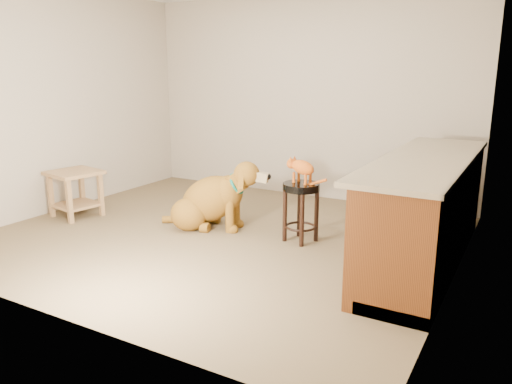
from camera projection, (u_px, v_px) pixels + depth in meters
The scene contains 8 objects.
floor at pixel (221, 236), 5.13m from camera, with size 4.50×4.00×0.01m, color brown.
room_shell at pixel (218, 68), 4.72m from camera, with size 4.54×4.04×2.62m.
cabinet_run at pixel (425, 214), 4.34m from camera, with size 0.70×2.56×0.94m.
padded_stool at pixel (301, 200), 4.88m from camera, with size 0.38×0.38×0.59m.
wood_stool at pixel (437, 188), 5.31m from camera, with size 0.48×0.48×0.83m.
side_table at pixel (75, 187), 5.73m from camera, with size 0.60×0.60×0.54m.
golden_retriever at pixel (211, 201), 5.34m from camera, with size 1.23×0.69×0.79m.
tabby_kitten at pixel (301, 168), 4.81m from camera, with size 0.45×0.20×0.28m.
Camera 1 is at (2.72, -4.05, 1.68)m, focal length 35.00 mm.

